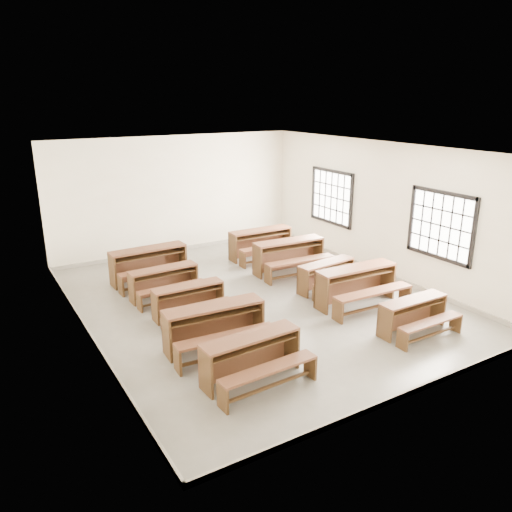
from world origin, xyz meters
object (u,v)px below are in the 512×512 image
desk_set_7 (327,274)px  desk_set_9 (261,241)px  desk_set_2 (189,299)px  desk_set_8 (290,254)px  desk_set_1 (215,324)px  desk_set_3 (165,281)px  desk_set_6 (358,283)px  desk_set_0 (253,355)px  desk_set_5 (414,313)px  desk_set_4 (150,262)px

desk_set_7 → desk_set_9: bearing=84.5°
desk_set_2 → desk_set_8: desk_set_8 is taller
desk_set_1 → desk_set_3: 2.63m
desk_set_2 → desk_set_6: 3.49m
desk_set_1 → desk_set_9: desk_set_1 is taller
desk_set_3 → desk_set_9: size_ratio=0.86×
desk_set_0 → desk_set_5: bearing=-4.7°
desk_set_3 → desk_set_7: bearing=-25.4°
desk_set_7 → desk_set_1: bearing=-167.3°
desk_set_1 → desk_set_4: desk_set_4 is taller
desk_set_2 → desk_set_7: desk_set_7 is taller
desk_set_0 → desk_set_5: size_ratio=1.15×
desk_set_1 → desk_set_7: 3.59m
desk_set_2 → desk_set_5: same height
desk_set_5 → desk_set_3: bearing=130.4°
desk_set_0 → desk_set_9: (3.32, 5.13, 0.03)m
desk_set_1 → desk_set_5: 3.68m
desk_set_0 → desk_set_7: 4.11m
desk_set_4 → desk_set_9: (3.20, 0.18, -0.01)m
desk_set_0 → desk_set_2: desk_set_0 is taller
desk_set_0 → desk_set_8: bearing=46.2°
desk_set_2 → desk_set_3: size_ratio=0.95×
desk_set_5 → desk_set_7: desk_set_7 is taller
desk_set_3 → desk_set_2: bearing=-88.4°
desk_set_0 → desk_set_3: bearing=86.6°
desk_set_2 → desk_set_3: desk_set_3 is taller
desk_set_4 → desk_set_0: bearing=-93.5°
desk_set_0 → desk_set_5: 3.40m
desk_set_1 → desk_set_3: (0.08, 2.62, -0.07)m
desk_set_0 → desk_set_3: size_ratio=1.09×
desk_set_1 → desk_set_3: size_ratio=1.20×
desk_set_2 → desk_set_5: 4.30m
desk_set_5 → desk_set_1: bearing=159.0°
desk_set_1 → desk_set_7: bearing=23.0°
desk_set_9 → desk_set_5: bearing=-88.3°
desk_set_0 → desk_set_4: 4.95m
desk_set_3 → desk_set_7: 3.61m
desk_set_3 → desk_set_1: bearing=-93.4°
desk_set_0 → desk_set_6: 3.65m
desk_set_3 → desk_set_4: (0.07, 1.13, 0.08)m
desk_set_6 → desk_set_8: 2.39m
desk_set_3 → desk_set_5: bearing=-51.3°
desk_set_4 → desk_set_8: bearing=-22.1°
desk_set_0 → desk_set_4: desk_set_4 is taller
desk_set_3 → desk_set_8: bearing=-2.2°
desk_set_1 → desk_set_7: desk_set_1 is taller
desk_set_2 → desk_set_6: bearing=-20.9°
desk_set_6 → desk_set_8: bearing=93.7°
desk_set_0 → desk_set_4: (0.12, 4.95, 0.05)m
desk_set_6 → desk_set_7: size_ratio=1.21×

